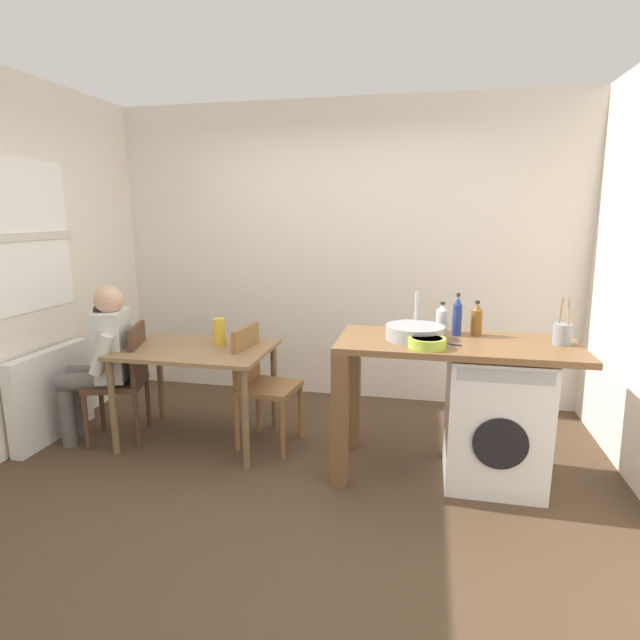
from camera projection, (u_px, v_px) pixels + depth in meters
The scene contains 18 objects.
ground_plane at pixel (296, 485), 3.24m from camera, with size 5.46×5.46×0.00m, color #4C3826.
wall_back at pixel (343, 254), 4.63m from camera, with size 4.60×0.10×2.70m, color silver.
radiator at pixel (52, 394), 3.87m from camera, with size 0.10×0.80×0.70m, color white.
dining_table at pixel (196, 360), 3.75m from camera, with size 1.10×0.76×0.74m.
chair_person_seat at pixel (126, 376), 3.81m from camera, with size 0.50×0.50×0.90m.
chair_opposite at pixel (260, 379), 3.74m from camera, with size 0.44×0.44×0.90m.
seated_person at pixel (102, 356), 3.76m from camera, with size 0.56×0.54×1.20m.
kitchen_counter at pixel (422, 363), 3.27m from camera, with size 1.50×0.68×0.92m.
washing_machine at pixel (494, 417), 3.24m from camera, with size 0.60×0.61×0.86m.
sink_basin at pixel (415, 332), 3.23m from camera, with size 0.38×0.38×0.09m, color #9EA0A5.
tap at pixel (416, 313), 3.39m from camera, with size 0.02×0.02×0.28m, color #B2B2B7.
bottle_tall_green at pixel (442, 318), 3.42m from camera, with size 0.08×0.08×0.21m.
bottle_squat_brown at pixel (457, 317), 3.31m from camera, with size 0.06×0.06×0.29m.
bottle_clear_small at pixel (476, 320), 3.33m from camera, with size 0.08×0.08×0.23m.
mixing_bowl at pixel (427, 342), 3.03m from camera, with size 0.23×0.23×0.06m.
utensil_crock at pixel (562, 334), 3.10m from camera, with size 0.11×0.11×0.30m.
vase at pixel (219, 332), 3.77m from camera, with size 0.09×0.09×0.21m, color gold.
scissors at pixel (449, 344), 3.10m from camera, with size 0.15×0.06×0.01m.
Camera 1 is at (0.77, -2.85, 1.71)m, focal length 28.21 mm.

